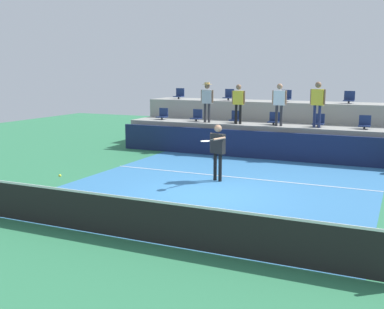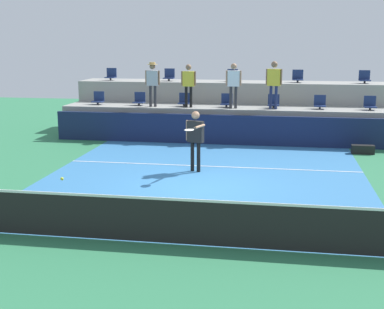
{
  "view_description": "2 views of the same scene",
  "coord_description": "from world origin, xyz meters",
  "px_view_note": "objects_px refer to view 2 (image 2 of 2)",
  "views": [
    {
      "loc": [
        4.9,
        -11.87,
        3.43
      ],
      "look_at": [
        -0.09,
        -0.91,
        1.29
      ],
      "focal_mm": 43.88,
      "sensor_mm": 36.0,
      "label": 1
    },
    {
      "loc": [
        2.01,
        -13.25,
        3.8
      ],
      "look_at": [
        -0.09,
        -0.68,
        1.03
      ],
      "focal_mm": 49.36,
      "sensor_mm": 36.0,
      "label": 2
    }
  ],
  "objects_px": {
    "stadium_chair_lower_far_left": "(98,99)",
    "stadium_chair_lower_right": "(320,103)",
    "stadium_chair_upper_far_left": "(111,75)",
    "spectator_with_hat": "(153,79)",
    "spectator_in_white": "(274,80)",
    "stadium_chair_lower_mid_right": "(274,102)",
    "stadium_chair_lower_center": "(227,101)",
    "stadium_chair_upper_center": "(232,76)",
    "stadium_chair_lower_mid_left": "(184,101)",
    "stadium_chair_lower_far_right": "(370,104)",
    "spectator_leaning_on_rail": "(189,82)",
    "tennis_ball": "(62,179)",
    "stadium_chair_upper_far_right": "(365,78)",
    "spectator_in_grey": "(234,81)",
    "stadium_chair_upper_right": "(298,77)",
    "stadium_chair_lower_left": "(139,100)",
    "equipment_bag": "(363,149)",
    "tennis_player": "(195,135)",
    "stadium_chair_upper_left": "(169,76)"
  },
  "relations": [
    {
      "from": "stadium_chair_lower_far_left",
      "to": "stadium_chair_lower_right",
      "type": "relative_size",
      "value": 1.0
    },
    {
      "from": "stadium_chair_upper_far_left",
      "to": "spectator_with_hat",
      "type": "height_order",
      "value": "spectator_with_hat"
    },
    {
      "from": "spectator_in_white",
      "to": "stadium_chair_lower_mid_right",
      "type": "bearing_deg",
      "value": 88.56
    },
    {
      "from": "stadium_chair_lower_center",
      "to": "stadium_chair_upper_center",
      "type": "bearing_deg",
      "value": 88.54
    },
    {
      "from": "stadium_chair_lower_mid_left",
      "to": "stadium_chair_upper_far_left",
      "type": "height_order",
      "value": "stadium_chair_upper_far_left"
    },
    {
      "from": "stadium_chair_lower_far_right",
      "to": "spectator_leaning_on_rail",
      "type": "bearing_deg",
      "value": -176.78
    },
    {
      "from": "spectator_with_hat",
      "to": "tennis_ball",
      "type": "distance_m",
      "value": 10.4
    },
    {
      "from": "stadium_chair_lower_center",
      "to": "stadium_chair_upper_far_right",
      "type": "relative_size",
      "value": 1.0
    },
    {
      "from": "spectator_with_hat",
      "to": "spectator_in_white",
      "type": "height_order",
      "value": "spectator_in_white"
    },
    {
      "from": "stadium_chair_lower_mid_right",
      "to": "stadium_chair_upper_far_left",
      "type": "relative_size",
      "value": 1.0
    },
    {
      "from": "stadium_chair_lower_mid_right",
      "to": "stadium_chair_upper_center",
      "type": "distance_m",
      "value": 2.66
    },
    {
      "from": "stadium_chair_lower_mid_left",
      "to": "spectator_in_grey",
      "type": "xyz_separation_m",
      "value": [
        1.97,
        -0.38,
        0.81
      ]
    },
    {
      "from": "spectator_in_white",
      "to": "stadium_chair_lower_center",
      "type": "bearing_deg",
      "value": 167.98
    },
    {
      "from": "stadium_chair_lower_center",
      "to": "tennis_ball",
      "type": "bearing_deg",
      "value": -101.99
    },
    {
      "from": "stadium_chair_upper_right",
      "to": "spectator_in_white",
      "type": "relative_size",
      "value": 0.29
    },
    {
      "from": "stadium_chair_lower_mid_left",
      "to": "stadium_chair_lower_mid_right",
      "type": "relative_size",
      "value": 1.0
    },
    {
      "from": "stadium_chair_upper_center",
      "to": "spectator_in_white",
      "type": "bearing_deg",
      "value": -51.19
    },
    {
      "from": "stadium_chair_lower_far_left",
      "to": "stadium_chair_upper_far_right",
      "type": "height_order",
      "value": "stadium_chair_upper_far_right"
    },
    {
      "from": "stadium_chair_lower_far_left",
      "to": "tennis_ball",
      "type": "bearing_deg",
      "value": -74.47
    },
    {
      "from": "stadium_chair_lower_mid_left",
      "to": "stadium_chair_lower_center",
      "type": "xyz_separation_m",
      "value": [
        1.68,
        0.0,
        0.0
      ]
    },
    {
      "from": "stadium_chair_lower_mid_left",
      "to": "spectator_in_grey",
      "type": "distance_m",
      "value": 2.17
    },
    {
      "from": "stadium_chair_lower_far_left",
      "to": "tennis_ball",
      "type": "relative_size",
      "value": 7.65
    },
    {
      "from": "stadium_chair_lower_far_left",
      "to": "spectator_in_white",
      "type": "relative_size",
      "value": 0.29
    },
    {
      "from": "spectator_with_hat",
      "to": "spectator_leaning_on_rail",
      "type": "relative_size",
      "value": 1.04
    },
    {
      "from": "stadium_chair_lower_left",
      "to": "spectator_leaning_on_rail",
      "type": "bearing_deg",
      "value": -10.5
    },
    {
      "from": "stadium_chair_upper_right",
      "to": "spectator_in_grey",
      "type": "distance_m",
      "value": 3.28
    },
    {
      "from": "stadium_chair_lower_mid_left",
      "to": "equipment_bag",
      "type": "distance_m",
      "value": 7.05
    },
    {
      "from": "stadium_chair_lower_center",
      "to": "stadium_chair_lower_left",
      "type": "bearing_deg",
      "value": 180.0
    },
    {
      "from": "stadium_chair_upper_far_right",
      "to": "tennis_player",
      "type": "relative_size",
      "value": 0.29
    },
    {
      "from": "stadium_chair_lower_left",
      "to": "spectator_in_white",
      "type": "xyz_separation_m",
      "value": [
        5.32,
        -0.38,
        0.88
      ]
    },
    {
      "from": "stadium_chair_lower_right",
      "to": "spectator_with_hat",
      "type": "bearing_deg",
      "value": -176.58
    },
    {
      "from": "spectator_leaning_on_rail",
      "to": "tennis_ball",
      "type": "height_order",
      "value": "spectator_leaning_on_rail"
    },
    {
      "from": "stadium_chair_upper_left",
      "to": "stadium_chair_upper_far_right",
      "type": "xyz_separation_m",
      "value": [
        8.05,
        0.0,
        0.0
      ]
    },
    {
      "from": "stadium_chair_lower_left",
      "to": "stadium_chair_lower_mid_right",
      "type": "height_order",
      "value": "same"
    },
    {
      "from": "stadium_chair_lower_right",
      "to": "stadium_chair_upper_left",
      "type": "relative_size",
      "value": 1.0
    },
    {
      "from": "tennis_player",
      "to": "spectator_with_hat",
      "type": "bearing_deg",
      "value": 115.92
    },
    {
      "from": "stadium_chair_lower_right",
      "to": "spectator_in_white",
      "type": "height_order",
      "value": "spectator_in_white"
    },
    {
      "from": "stadium_chair_lower_far_left",
      "to": "stadium_chair_upper_center",
      "type": "relative_size",
      "value": 1.0
    },
    {
      "from": "stadium_chair_lower_far_left",
      "to": "tennis_player",
      "type": "xyz_separation_m",
      "value": [
        4.89,
        -5.57,
        -0.35
      ]
    },
    {
      "from": "spectator_leaning_on_rail",
      "to": "tennis_ball",
      "type": "distance_m",
      "value": 10.4
    },
    {
      "from": "tennis_player",
      "to": "spectator_in_white",
      "type": "height_order",
      "value": "spectator_in_white"
    },
    {
      "from": "stadium_chair_lower_left",
      "to": "tennis_player",
      "type": "height_order",
      "value": "tennis_player"
    },
    {
      "from": "stadium_chair_lower_right",
      "to": "stadium_chair_upper_right",
      "type": "xyz_separation_m",
      "value": [
        -0.81,
        1.8,
        0.85
      ]
    },
    {
      "from": "stadium_chair_lower_left",
      "to": "stadium_chair_lower_center",
      "type": "xyz_separation_m",
      "value": [
        3.52,
        0.0,
        0.0
      ]
    },
    {
      "from": "stadium_chair_lower_right",
      "to": "stadium_chair_upper_left",
      "type": "distance_m",
      "value": 6.53
    },
    {
      "from": "stadium_chair_lower_center",
      "to": "tennis_player",
      "type": "distance_m",
      "value": 5.59
    },
    {
      "from": "tennis_player",
      "to": "spectator_in_white",
      "type": "bearing_deg",
      "value": 67.5
    },
    {
      "from": "stadium_chair_lower_far_right",
      "to": "stadium_chair_upper_left",
      "type": "xyz_separation_m",
      "value": [
        -8.05,
        1.8,
        0.85
      ]
    },
    {
      "from": "stadium_chair_upper_left",
      "to": "spectator_in_grey",
      "type": "xyz_separation_m",
      "value": [
        2.96,
        -2.18,
        -0.04
      ]
    },
    {
      "from": "stadium_chair_lower_mid_left",
      "to": "stadium_chair_upper_center",
      "type": "distance_m",
      "value": 2.64
    }
  ]
}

